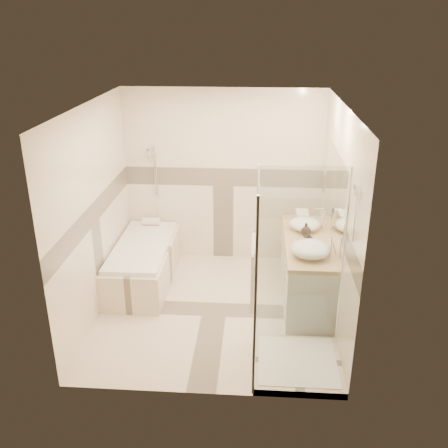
# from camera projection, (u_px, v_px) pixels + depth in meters

# --- Properties ---
(room) EXTENTS (2.82, 3.02, 2.52)m
(room) POSITION_uv_depth(u_px,v_px,m) (219.00, 215.00, 5.72)
(room) COLOR beige
(room) RESTS_ON ground
(bathtub) EXTENTS (0.75, 1.70, 0.56)m
(bathtub) POSITION_uv_depth(u_px,v_px,m) (143.00, 261.00, 6.74)
(bathtub) COLOR beige
(bathtub) RESTS_ON ground
(vanity) EXTENTS (0.58, 1.62, 0.85)m
(vanity) POSITION_uv_depth(u_px,v_px,m) (306.00, 271.00, 6.23)
(vanity) COLOR silver
(vanity) RESTS_ON ground
(shower_enclosure) EXTENTS (0.96, 0.93, 2.04)m
(shower_enclosure) POSITION_uv_depth(u_px,v_px,m) (287.00, 322.00, 5.05)
(shower_enclosure) COLOR beige
(shower_enclosure) RESTS_ON ground
(vessel_sink_near) EXTENTS (0.39, 0.39, 0.15)m
(vessel_sink_near) POSITION_uv_depth(u_px,v_px,m) (305.00, 224.00, 6.34)
(vessel_sink_near) COLOR white
(vessel_sink_near) RESTS_ON vanity
(vessel_sink_far) EXTENTS (0.45, 0.45, 0.18)m
(vessel_sink_far) POSITION_uv_depth(u_px,v_px,m) (310.00, 249.00, 5.62)
(vessel_sink_far) COLOR white
(vessel_sink_far) RESTS_ON vanity
(faucet_near) EXTENTS (0.13, 0.03, 0.31)m
(faucet_near) POSITION_uv_depth(u_px,v_px,m) (322.00, 217.00, 6.28)
(faucet_near) COLOR silver
(faucet_near) RESTS_ON vanity
(faucet_far) EXTENTS (0.11, 0.03, 0.26)m
(faucet_far) POSITION_uv_depth(u_px,v_px,m) (330.00, 245.00, 5.59)
(faucet_far) COLOR silver
(faucet_far) RESTS_ON vanity
(amenity_bottle_a) EXTENTS (0.10, 0.10, 0.17)m
(amenity_bottle_a) POSITION_uv_depth(u_px,v_px,m) (308.00, 239.00, 5.89)
(amenity_bottle_a) COLOR black
(amenity_bottle_a) RESTS_ON vanity
(amenity_bottle_b) EXTENTS (0.15, 0.15, 0.16)m
(amenity_bottle_b) POSITION_uv_depth(u_px,v_px,m) (306.00, 229.00, 6.17)
(amenity_bottle_b) COLOR black
(amenity_bottle_b) RESTS_ON vanity
(folded_towels) EXTENTS (0.17, 0.28, 0.09)m
(folded_towels) POSITION_uv_depth(u_px,v_px,m) (302.00, 215.00, 6.72)
(folded_towels) COLOR white
(folded_towels) RESTS_ON vanity
(rolled_towel) EXTENTS (0.24, 0.11, 0.11)m
(rolled_towel) POSITION_uv_depth(u_px,v_px,m) (151.00, 221.00, 7.24)
(rolled_towel) COLOR white
(rolled_towel) RESTS_ON bathtub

